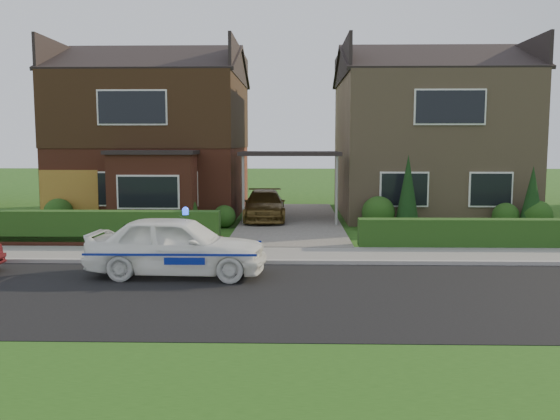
{
  "coord_description": "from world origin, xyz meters",
  "views": [
    {
      "loc": [
        0.16,
        -11.89,
        3.11
      ],
      "look_at": [
        -0.21,
        3.5,
        1.36
      ],
      "focal_mm": 38.0,
      "sensor_mm": 36.0,
      "label": 1
    }
  ],
  "objects": [
    {
      "name": "sidewalk",
      "position": [
        0.0,
        4.1,
        0.05
      ],
      "size": [
        60.0,
        2.0,
        0.1
      ],
      "primitive_type": "cube",
      "color": "slate",
      "rests_on": "ground"
    },
    {
      "name": "potted_plant_c",
      "position": [
        -3.54,
        9.0,
        0.38
      ],
      "size": [
        0.53,
        0.53,
        0.76
      ],
      "primitive_type": "imported",
      "rotation": [
        0.0,
        0.0,
        1.28
      ],
      "color": "gray",
      "rests_on": "ground"
    },
    {
      "name": "shrub_right_mid",
      "position": [
        7.8,
        9.5,
        0.48
      ],
      "size": [
        0.96,
        0.96,
        0.96
      ],
      "primitive_type": "sphere",
      "color": "#133E14",
      "rests_on": "ground"
    },
    {
      "name": "conifer_b",
      "position": [
        8.6,
        9.2,
        1.1
      ],
      "size": [
        0.9,
        0.9,
        2.2
      ],
      "primitive_type": "cone",
      "color": "black",
      "rests_on": "ground"
    },
    {
      "name": "shrub_right_near",
      "position": [
        3.2,
        9.4,
        0.6
      ],
      "size": [
        1.2,
        1.2,
        1.2
      ],
      "primitive_type": "sphere",
      "color": "#133E14",
      "rests_on": "ground"
    },
    {
      "name": "hedge_left",
      "position": [
        -5.8,
        5.45,
        0.0
      ],
      "size": [
        7.5,
        0.55,
        0.9
      ],
      "primitive_type": "cube",
      "color": "#133E14",
      "rests_on": "ground"
    },
    {
      "name": "carport_link",
      "position": [
        0.0,
        10.95,
        2.66
      ],
      "size": [
        3.8,
        3.0,
        2.77
      ],
      "color": "black",
      "rests_on": "ground"
    },
    {
      "name": "hedge_right",
      "position": [
        5.8,
        5.35,
        0.0
      ],
      "size": [
        7.5,
        0.55,
        0.8
      ],
      "primitive_type": "cube",
      "color": "#133E14",
      "rests_on": "ground"
    },
    {
      "name": "road",
      "position": [
        0.0,
        0.0,
        0.0
      ],
      "size": [
        60.0,
        6.0,
        0.02
      ],
      "primitive_type": "cube",
      "color": "black",
      "rests_on": "ground"
    },
    {
      "name": "driveway_car",
      "position": [
        -1.0,
        10.99,
        0.69
      ],
      "size": [
        1.74,
        3.97,
        1.13
      ],
      "primitive_type": "imported",
      "rotation": [
        0.0,
        0.0,
        0.04
      ],
      "color": "brown",
      "rests_on": "driveway"
    },
    {
      "name": "house_left",
      "position": [
        -5.78,
        13.9,
        3.81
      ],
      "size": [
        7.5,
        9.53,
        7.25
      ],
      "color": "brown",
      "rests_on": "ground"
    },
    {
      "name": "shrub_right_far",
      "position": [
        8.8,
        9.2,
        0.54
      ],
      "size": [
        1.08,
        1.08,
        1.08
      ],
      "primitive_type": "sphere",
      "color": "#133E14",
      "rests_on": "ground"
    },
    {
      "name": "kerb",
      "position": [
        0.0,
        3.05,
        0.06
      ],
      "size": [
        60.0,
        0.16,
        0.12
      ],
      "primitive_type": "cube",
      "color": "#9E9993",
      "rests_on": "ground"
    },
    {
      "name": "dwarf_wall",
      "position": [
        -5.8,
        5.3,
        0.18
      ],
      "size": [
        7.7,
        0.25,
        0.36
      ],
      "primitive_type": "cube",
      "color": "brown",
      "rests_on": "ground"
    },
    {
      "name": "shrub_left_near",
      "position": [
        -2.4,
        9.6,
        0.42
      ],
      "size": [
        0.84,
        0.84,
        0.84
      ],
      "primitive_type": "sphere",
      "color": "#133E14",
      "rests_on": "ground"
    },
    {
      "name": "conifer_a",
      "position": [
        4.2,
        9.2,
        1.3
      ],
      "size": [
        0.9,
        0.9,
        2.6
      ],
      "primitive_type": "cone",
      "color": "black",
      "rests_on": "ground"
    },
    {
      "name": "police_car",
      "position": [
        -2.57,
        1.69,
        0.71
      ],
      "size": [
        3.83,
        4.24,
        1.58
      ],
      "rotation": [
        0.0,
        0.0,
        1.52
      ],
      "color": "white",
      "rests_on": "ground"
    },
    {
      "name": "ground",
      "position": [
        0.0,
        0.0,
        0.0
      ],
      "size": [
        120.0,
        120.0,
        0.0
      ],
      "primitive_type": "plane",
      "color": "#1F4913",
      "rests_on": "ground"
    },
    {
      "name": "grass_verge",
      "position": [
        0.0,
        -5.0,
        0.0
      ],
      "size": [
        60.0,
        4.0,
        0.01
      ],
      "primitive_type": "cube",
      "color": "#1F4913",
      "rests_on": "ground"
    },
    {
      "name": "driveway",
      "position": [
        0.0,
        11.0,
        0.06
      ],
      "size": [
        3.8,
        12.0,
        0.12
      ],
      "primitive_type": "cube",
      "color": "#666059",
      "rests_on": "ground"
    },
    {
      "name": "shrub_left_far",
      "position": [
        -8.5,
        9.5,
        0.54
      ],
      "size": [
        1.08,
        1.08,
        1.08
      ],
      "primitive_type": "sphere",
      "color": "#133E14",
      "rests_on": "ground"
    },
    {
      "name": "house_right",
      "position": [
        5.8,
        13.99,
        3.66
      ],
      "size": [
        7.5,
        8.06,
        7.25
      ],
      "color": "#8F7657",
      "rests_on": "ground"
    },
    {
      "name": "garage_door",
      "position": [
        -8.25,
        9.96,
        1.05
      ],
      "size": [
        2.2,
        0.1,
        2.1
      ],
      "primitive_type": "cube",
      "color": "#90571F",
      "rests_on": "ground"
    },
    {
      "name": "potted_plant_b",
      "position": [
        -5.46,
        7.91,
        0.43
      ],
      "size": [
        0.6,
        0.58,
        0.86
      ],
      "primitive_type": "imported",
      "rotation": [
        0.0,
        0.0,
        0.97
      ],
      "color": "gray",
      "rests_on": "ground"
    },
    {
      "name": "shrub_left_mid",
      "position": [
        -4.0,
        9.3,
        0.66
      ],
      "size": [
        1.32,
        1.32,
        1.32
      ],
      "primitive_type": "sphere",
      "color": "#133E14",
      "rests_on": "ground"
    }
  ]
}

